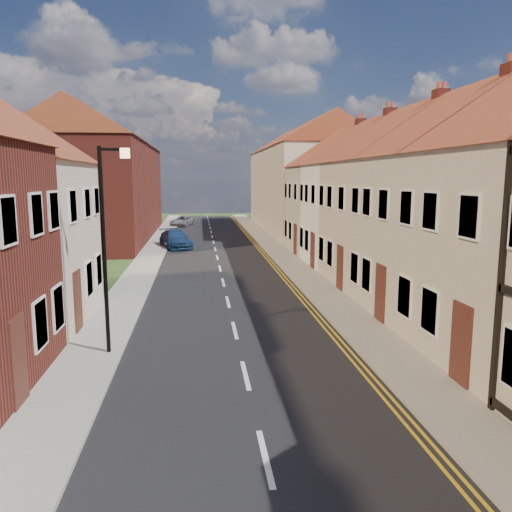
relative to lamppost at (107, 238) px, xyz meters
name	(u,v)px	position (x,y,z in m)	size (l,w,h in m)	color
road	(223,283)	(3.81, 10.00, -3.53)	(7.00, 90.00, 0.02)	black
pavement_left	(134,284)	(-0.59, 10.00, -3.48)	(1.80, 90.00, 0.12)	#9A978C
pavement_right	(309,280)	(8.21, 10.00, -3.48)	(1.80, 90.00, 0.12)	#9A978C
cottage_r_cream_mid	(473,198)	(13.11, 3.50, 0.94)	(8.30, 5.20, 9.00)	#ABA190
cottage_r_pink	(413,194)	(13.11, 8.90, 0.94)	(8.30, 6.00, 9.00)	#C5B39C
cottage_r_white_far	(375,191)	(13.11, 14.30, 0.94)	(8.30, 5.20, 9.00)	white
cottage_r_cream_far	(348,189)	(13.11, 19.70, 0.94)	(8.30, 6.00, 9.00)	#ABA190
block_right_far	(303,177)	(13.11, 35.00, 1.76)	(8.30, 24.20, 10.50)	#ABA190
block_left_far	(103,177)	(-5.49, 30.00, 1.76)	(8.30, 24.20, 10.50)	maroon
lamppost	(107,238)	(0.00, 0.00, 0.00)	(0.88, 0.15, 6.00)	black
car_far	(176,239)	(0.87, 23.25, -2.88)	(1.84, 4.54, 1.32)	navy
car_distant	(182,221)	(0.78, 40.60, -3.00)	(1.80, 3.90, 1.09)	#9FA0A7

